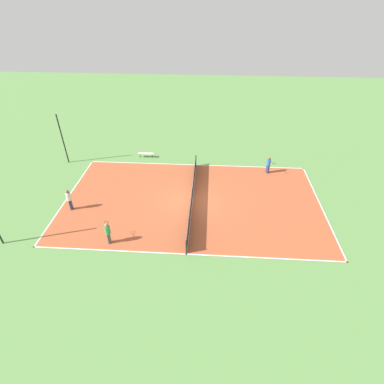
{
  "coord_description": "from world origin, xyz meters",
  "views": [
    {
      "loc": [
        -19.39,
        -1.25,
        14.63
      ],
      "look_at": [
        0.0,
        0.0,
        0.9
      ],
      "focal_mm": 28.0,
      "sensor_mm": 36.0,
      "label": 1
    }
  ],
  "objects_px": {
    "tennis_net": "(192,195)",
    "player_near_blue": "(269,164)",
    "player_near_white": "(69,198)",
    "tennis_ball_near_net": "(170,180)",
    "fence_post_back_right": "(63,139)",
    "player_far_green": "(108,232)",
    "bench": "(146,154)",
    "tennis_ball_right_alley": "(142,207)"
  },
  "relations": [
    {
      "from": "tennis_net",
      "to": "fence_post_back_right",
      "type": "relative_size",
      "value": 2.36
    },
    {
      "from": "player_near_white",
      "to": "tennis_ball_near_net",
      "type": "height_order",
      "value": "player_near_white"
    },
    {
      "from": "tennis_ball_near_net",
      "to": "bench",
      "type": "bearing_deg",
      "value": 35.5
    },
    {
      "from": "player_near_blue",
      "to": "tennis_ball_near_net",
      "type": "bearing_deg",
      "value": -118.92
    },
    {
      "from": "tennis_ball_right_alley",
      "to": "fence_post_back_right",
      "type": "xyz_separation_m",
      "value": [
        6.67,
        8.64,
        2.39
      ]
    },
    {
      "from": "tennis_ball_right_alley",
      "to": "bench",
      "type": "bearing_deg",
      "value": 8.32
    },
    {
      "from": "bench",
      "to": "player_near_white",
      "type": "bearing_deg",
      "value": 64.44
    },
    {
      "from": "player_far_green",
      "to": "tennis_ball_right_alley",
      "type": "distance_m",
      "value": 4.33
    },
    {
      "from": "tennis_net",
      "to": "tennis_ball_near_net",
      "type": "bearing_deg",
      "value": 36.34
    },
    {
      "from": "player_far_green",
      "to": "fence_post_back_right",
      "type": "distance_m",
      "value": 13.0
    },
    {
      "from": "tennis_ball_right_alley",
      "to": "player_far_green",
      "type": "bearing_deg",
      "value": 161.25
    },
    {
      "from": "player_far_green",
      "to": "tennis_ball_near_net",
      "type": "relative_size",
      "value": 25.12
    },
    {
      "from": "player_far_green",
      "to": "player_near_blue",
      "type": "xyz_separation_m",
      "value": [
        9.9,
        -11.99,
        -0.06
      ]
    },
    {
      "from": "tennis_net",
      "to": "player_near_blue",
      "type": "bearing_deg",
      "value": -54.31
    },
    {
      "from": "player_far_green",
      "to": "tennis_ball_near_net",
      "type": "xyz_separation_m",
      "value": [
        7.97,
        -3.16,
        -0.95
      ]
    },
    {
      "from": "tennis_net",
      "to": "bench",
      "type": "xyz_separation_m",
      "value": [
        7.09,
        5.12,
        -0.2
      ]
    },
    {
      "from": "bench",
      "to": "fence_post_back_right",
      "type": "xyz_separation_m",
      "value": [
        -1.49,
        7.44,
        2.06
      ]
    },
    {
      "from": "player_far_green",
      "to": "tennis_net",
      "type": "bearing_deg",
      "value": -67.9
    },
    {
      "from": "bench",
      "to": "tennis_ball_near_net",
      "type": "distance_m",
      "value": 5.17
    },
    {
      "from": "tennis_net",
      "to": "bench",
      "type": "distance_m",
      "value": 8.74
    },
    {
      "from": "tennis_net",
      "to": "player_near_blue",
      "type": "relative_size",
      "value": 7.13
    },
    {
      "from": "tennis_ball_near_net",
      "to": "fence_post_back_right",
      "type": "bearing_deg",
      "value": 75.44
    },
    {
      "from": "tennis_ball_right_alley",
      "to": "tennis_net",
      "type": "bearing_deg",
      "value": -74.69
    },
    {
      "from": "player_far_green",
      "to": "tennis_ball_right_alley",
      "type": "xyz_separation_m",
      "value": [
        4.0,
        -1.36,
        -0.95
      ]
    },
    {
      "from": "player_near_blue",
      "to": "player_near_white",
      "type": "xyz_separation_m",
      "value": [
        -6.49,
        16.01,
        0.11
      ]
    },
    {
      "from": "tennis_net",
      "to": "bench",
      "type": "relative_size",
      "value": 7.44
    },
    {
      "from": "player_near_blue",
      "to": "fence_post_back_right",
      "type": "distance_m",
      "value": 19.35
    },
    {
      "from": "bench",
      "to": "player_near_white",
      "type": "distance_m",
      "value": 9.73
    },
    {
      "from": "tennis_net",
      "to": "tennis_ball_right_alley",
      "type": "bearing_deg",
      "value": 105.31
    },
    {
      "from": "tennis_ball_right_alley",
      "to": "player_near_white",
      "type": "bearing_deg",
      "value": 96.29
    },
    {
      "from": "player_far_green",
      "to": "player_near_white",
      "type": "xyz_separation_m",
      "value": [
        3.41,
        4.02,
        0.05
      ]
    },
    {
      "from": "player_far_green",
      "to": "tennis_ball_near_net",
      "type": "bearing_deg",
      "value": -43.4
    },
    {
      "from": "bench",
      "to": "fence_post_back_right",
      "type": "bearing_deg",
      "value": 11.3
    },
    {
      "from": "tennis_net",
      "to": "bench",
      "type": "height_order",
      "value": "tennis_net"
    },
    {
      "from": "fence_post_back_right",
      "to": "player_near_blue",
      "type": "bearing_deg",
      "value": -92.32
    },
    {
      "from": "fence_post_back_right",
      "to": "tennis_ball_near_net",
      "type": "bearing_deg",
      "value": -104.56
    },
    {
      "from": "player_far_green",
      "to": "player_near_blue",
      "type": "height_order",
      "value": "player_far_green"
    },
    {
      "from": "tennis_net",
      "to": "player_far_green",
      "type": "distance_m",
      "value": 7.34
    },
    {
      "from": "tennis_ball_right_alley",
      "to": "player_near_blue",
      "type": "bearing_deg",
      "value": -61.0
    },
    {
      "from": "tennis_ball_near_net",
      "to": "fence_post_back_right",
      "type": "relative_size",
      "value": 0.01
    },
    {
      "from": "fence_post_back_right",
      "to": "player_far_green",
      "type": "bearing_deg",
      "value": -145.72
    },
    {
      "from": "fence_post_back_right",
      "to": "player_near_white",
      "type": "bearing_deg",
      "value": -155.86
    }
  ]
}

